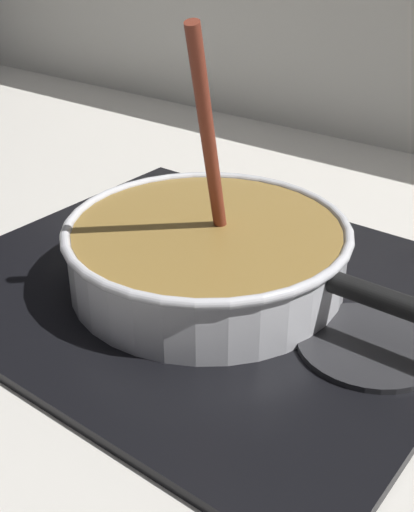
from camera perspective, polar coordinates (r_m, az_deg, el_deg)
ground at (r=0.61m, az=-9.79°, el=-13.30°), size 2.40×1.60×0.04m
hob_plate at (r=0.73m, az=0.00°, el=-2.77°), size 0.56×0.48×0.01m
burner_ring at (r=0.72m, az=0.00°, el=-2.10°), size 0.19×0.19×0.01m
spare_burner at (r=0.64m, az=14.07°, el=-7.56°), size 0.14×0.14×0.01m
cooking_pan at (r=0.70m, az=0.10°, el=0.34°), size 0.46×0.31×0.29m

